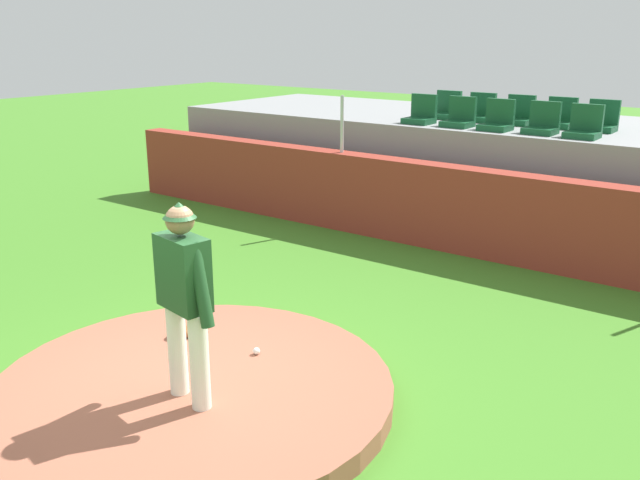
% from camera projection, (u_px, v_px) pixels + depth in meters
% --- Properties ---
extents(ground_plane, '(60.00, 60.00, 0.00)m').
position_uv_depth(ground_plane, '(194.00, 401.00, 6.53)').
color(ground_plane, '#3E7B23').
extents(pitchers_mound, '(3.79, 3.79, 0.20)m').
position_uv_depth(pitchers_mound, '(193.00, 391.00, 6.50)').
color(pitchers_mound, '#995841').
rests_on(pitchers_mound, ground_plane).
extents(pitcher, '(0.82, 0.35, 1.82)m').
position_uv_depth(pitcher, '(184.00, 289.00, 5.85)').
color(pitcher, white).
rests_on(pitcher, pitchers_mound).
extents(baseball, '(0.07, 0.07, 0.07)m').
position_uv_depth(baseball, '(257.00, 351.00, 7.00)').
color(baseball, white).
rests_on(baseball, pitchers_mound).
extents(fielding_glove, '(0.33, 0.36, 0.11)m').
position_uv_depth(fielding_glove, '(182.00, 332.00, 7.39)').
color(fielding_glove, brown).
rests_on(fielding_glove, pitchers_mound).
extents(brick_barrier, '(14.50, 0.40, 1.35)m').
position_uv_depth(brick_barrier, '(462.00, 210.00, 10.75)').
color(brick_barrier, maroon).
rests_on(brick_barrier, ground_plane).
extents(fence_post_left, '(0.06, 0.06, 0.97)m').
position_uv_depth(fence_post_left, '(342.00, 124.00, 11.73)').
color(fence_post_left, silver).
rests_on(fence_post_left, brick_barrier).
extents(bleacher_platform, '(13.63, 3.85, 1.80)m').
position_uv_depth(bleacher_platform, '(524.00, 170.00, 12.65)').
color(bleacher_platform, gray).
rests_on(bleacher_platform, ground_plane).
extents(stadium_chair_0, '(0.48, 0.44, 0.50)m').
position_uv_depth(stadium_chair_0, '(421.00, 114.00, 12.08)').
color(stadium_chair_0, '#144D2A').
rests_on(stadium_chair_0, bleacher_platform).
extents(stadium_chair_1, '(0.48, 0.44, 0.50)m').
position_uv_depth(stadium_chair_1, '(459.00, 117.00, 11.67)').
color(stadium_chair_1, '#144D2A').
rests_on(stadium_chair_1, bleacher_platform).
extents(stadium_chair_2, '(0.48, 0.44, 0.50)m').
position_uv_depth(stadium_chair_2, '(497.00, 121.00, 11.26)').
color(stadium_chair_2, '#144D2A').
rests_on(stadium_chair_2, bleacher_platform).
extents(stadium_chair_3, '(0.48, 0.44, 0.50)m').
position_uv_depth(stadium_chair_3, '(542.00, 124.00, 10.87)').
color(stadium_chair_3, '#144D2A').
rests_on(stadium_chair_3, bleacher_platform).
extents(stadium_chair_4, '(0.48, 0.44, 0.50)m').
position_uv_depth(stadium_chair_4, '(584.00, 127.00, 10.46)').
color(stadium_chair_4, '#144D2A').
rests_on(stadium_chair_4, bleacher_platform).
extents(stadium_chair_5, '(0.48, 0.44, 0.50)m').
position_uv_depth(stadium_chair_5, '(446.00, 110.00, 12.78)').
color(stadium_chair_5, '#144D2A').
rests_on(stadium_chair_5, bleacher_platform).
extents(stadium_chair_6, '(0.48, 0.44, 0.50)m').
position_uv_depth(stadium_chair_6, '(480.00, 112.00, 12.36)').
color(stadium_chair_6, '#144D2A').
rests_on(stadium_chair_6, bleacher_platform).
extents(stadium_chair_7, '(0.48, 0.44, 0.50)m').
position_uv_depth(stadium_chair_7, '(519.00, 115.00, 11.95)').
color(stadium_chair_7, '#144D2A').
rests_on(stadium_chair_7, bleacher_platform).
extents(stadium_chair_8, '(0.48, 0.44, 0.50)m').
position_uv_depth(stadium_chair_8, '(560.00, 118.00, 11.55)').
color(stadium_chair_8, '#144D2A').
rests_on(stadium_chair_8, bleacher_platform).
extents(stadium_chair_9, '(0.48, 0.44, 0.50)m').
position_uv_depth(stadium_chair_9, '(601.00, 121.00, 11.15)').
color(stadium_chair_9, '#144D2A').
rests_on(stadium_chair_9, bleacher_platform).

